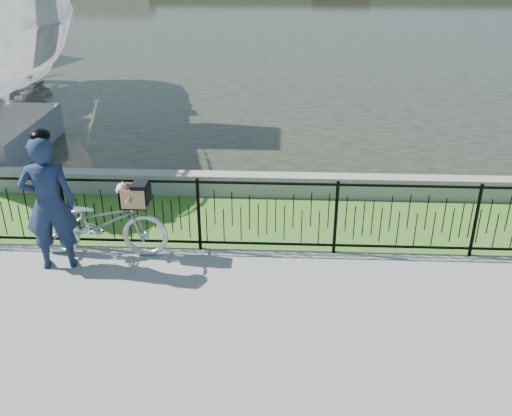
{
  "coord_description": "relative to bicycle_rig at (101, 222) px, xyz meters",
  "views": [
    {
      "loc": [
        0.19,
        -5.81,
        4.32
      ],
      "look_at": [
        -0.13,
        1.0,
        1.0
      ],
      "focal_mm": 40.0,
      "sensor_mm": 36.0,
      "label": 1
    }
  ],
  "objects": [
    {
      "name": "ground",
      "position": [
        2.4,
        -1.4,
        -0.53
      ],
      "size": [
        120.0,
        120.0,
        0.0
      ],
      "primitive_type": "plane",
      "color": "gray",
      "rests_on": "ground"
    },
    {
      "name": "grass_strip",
      "position": [
        2.4,
        1.2,
        -0.52
      ],
      "size": [
        60.0,
        2.0,
        0.01
      ],
      "primitive_type": "cube",
      "color": "#3B661F",
      "rests_on": "ground"
    },
    {
      "name": "water",
      "position": [
        2.4,
        31.6,
        -0.53
      ],
      "size": [
        120.0,
        120.0,
        0.0
      ],
      "primitive_type": "plane",
      "color": "#27281E",
      "rests_on": "ground"
    },
    {
      "name": "quay_wall",
      "position": [
        2.4,
        2.2,
        -0.33
      ],
      "size": [
        60.0,
        0.3,
        0.4
      ],
      "primitive_type": "cube",
      "color": "gray",
      "rests_on": "ground"
    },
    {
      "name": "fence",
      "position": [
        2.4,
        0.2,
        0.05
      ],
      "size": [
        14.0,
        0.06,
        1.15
      ],
      "primitive_type": null,
      "color": "black",
      "rests_on": "ground"
    },
    {
      "name": "bicycle_rig",
      "position": [
        0.0,
        0.0,
        0.0
      ],
      "size": [
        1.97,
        0.69,
        1.18
      ],
      "color": "silver",
      "rests_on": "ground"
    },
    {
      "name": "cyclist",
      "position": [
        -0.56,
        -0.36,
        0.47
      ],
      "size": [
        0.8,
        0.62,
        2.03
      ],
      "color": "#15213B",
      "rests_on": "ground"
    }
  ]
}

